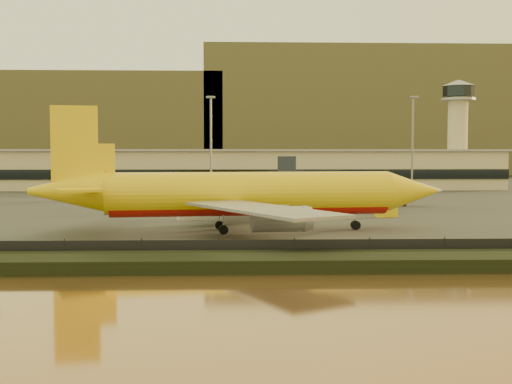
{
  "coord_description": "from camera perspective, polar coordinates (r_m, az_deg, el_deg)",
  "views": [
    {
      "loc": [
        -4.41,
        -79.83,
        11.42
      ],
      "look_at": [
        -1.17,
        12.0,
        5.93
      ],
      "focal_mm": 45.0,
      "sensor_mm": 36.0,
      "label": 1
    }
  ],
  "objects": [
    {
      "name": "ground",
      "position": [
        80.77,
        1.14,
        -4.71
      ],
      "size": [
        900.0,
        900.0,
        0.0
      ],
      "primitive_type": "plane",
      "color": "black",
      "rests_on": "ground"
    },
    {
      "name": "embankment",
      "position": [
        63.9,
        1.98,
        -6.24
      ],
      "size": [
        320.0,
        7.0,
        1.4
      ],
      "primitive_type": "cube",
      "color": "black",
      "rests_on": "ground"
    },
    {
      "name": "tarmac",
      "position": [
        175.26,
        -0.57,
        -0.28
      ],
      "size": [
        320.0,
        220.0,
        0.2
      ],
      "primitive_type": "cube",
      "color": "#2D2D2D",
      "rests_on": "ground"
    },
    {
      "name": "perimeter_fence",
      "position": [
        67.74,
        1.75,
        -5.17
      ],
      "size": [
        300.0,
        0.05,
        2.2
      ],
      "primitive_type": "cube",
      "color": "black",
      "rests_on": "tarmac"
    },
    {
      "name": "terminal_building",
      "position": [
        205.7,
        -4.84,
        1.97
      ],
      "size": [
        202.0,
        25.0,
        12.6
      ],
      "color": "tan",
      "rests_on": "tarmac"
    },
    {
      "name": "control_tower",
      "position": [
        223.82,
        17.5,
        5.89
      ],
      "size": [
        11.2,
        11.2,
        35.5
      ],
      "color": "tan",
      "rests_on": "tarmac"
    },
    {
      "name": "apron_light_masts",
      "position": [
        156.11,
        5.14,
        4.98
      ],
      "size": [
        152.2,
        12.2,
        25.4
      ],
      "color": "slate",
      "rests_on": "tarmac"
    },
    {
      "name": "distant_hills",
      "position": [
        420.63,
        -4.27,
        6.13
      ],
      "size": [
        470.0,
        160.0,
        70.0
      ],
      "color": "brown",
      "rests_on": "ground"
    },
    {
      "name": "dhl_cargo_jet",
      "position": [
        92.17,
        -1.12,
        -0.25
      ],
      "size": [
        59.68,
        58.04,
        17.82
      ],
      "rotation": [
        0.0,
        0.0,
        0.12
      ],
      "color": "yellow",
      "rests_on": "tarmac"
    },
    {
      "name": "white_narrowbody_jet",
      "position": [
        138.22,
        8.82,
        0.05
      ],
      "size": [
        37.19,
        36.34,
        10.7
      ],
      "rotation": [
        0.0,
        0.0,
        -0.04
      ],
      "color": "white",
      "rests_on": "tarmac"
    },
    {
      "name": "gse_vehicle_yellow",
      "position": [
        116.2,
        11.48,
        -1.76
      ],
      "size": [
        4.0,
        2.24,
        1.71
      ],
      "primitive_type": "cube",
      "rotation": [
        0.0,
        0.0,
        0.14
      ],
      "color": "yellow",
      "rests_on": "tarmac"
    },
    {
      "name": "gse_vehicle_white",
      "position": [
        109.19,
        -5.91,
        -2.01
      ],
      "size": [
        4.43,
        2.82,
        1.84
      ],
      "primitive_type": "cube",
      "rotation": [
        0.0,
        0.0,
        0.26
      ],
      "color": "white",
      "rests_on": "tarmac"
    }
  ]
}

